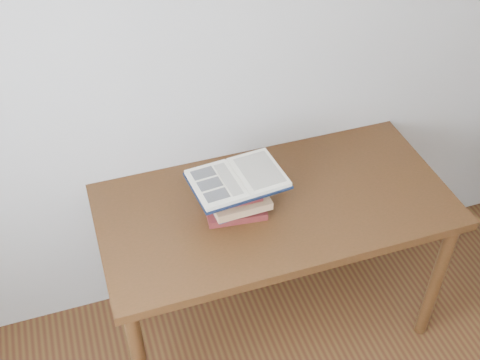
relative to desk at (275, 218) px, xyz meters
name	(u,v)px	position (x,y,z in m)	size (l,w,h in m)	color
desk	(275,218)	(0.00, 0.00, 0.00)	(1.50, 0.75, 0.81)	#462511
book_stack	(235,199)	(-0.18, 0.00, 0.17)	(0.27, 0.20, 0.16)	maroon
open_book	(238,179)	(-0.16, 0.01, 0.27)	(0.40, 0.29, 0.03)	black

